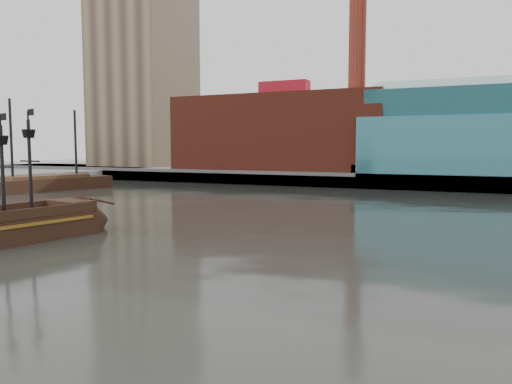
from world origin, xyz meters
The scene contains 6 objects.
ground centered at (0.00, 0.00, 0.00)m, with size 400.00×400.00×0.00m, color #272924.
promenade_far centered at (0.00, 92.00, 1.00)m, with size 220.00×60.00×2.00m, color slate.
seawall centered at (0.00, 62.50, 1.30)m, with size 220.00×1.00×2.60m, color #4C4C49.
skyline centered at (5.21, 84.56, 24.55)m, with size 149.00×45.00×62.00m.
pirate_ship centered at (-16.69, 4.88, 0.97)m, with size 6.60×14.79×10.68m.
docked_vessel centered at (-49.27, 37.23, 0.95)m, with size 9.22×22.56×14.97m.
Camera 1 is at (15.32, -21.18, 7.05)m, focal length 35.00 mm.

